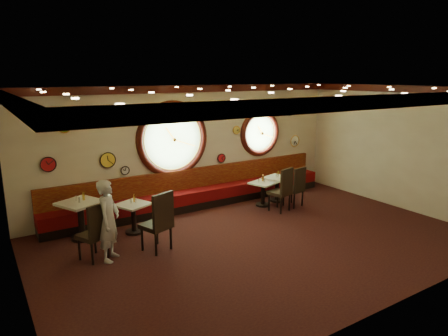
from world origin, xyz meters
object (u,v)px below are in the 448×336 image
at_px(chair_a, 96,228).
at_px(condiment_c_pepper, 264,180).
at_px(chair_d, 296,184).
at_px(condiment_d_salt, 276,176).
at_px(condiment_d_bottle, 278,173).
at_px(table_a, 81,216).
at_px(condiment_c_bottle, 263,178).
at_px(condiment_b_pepper, 136,201).
at_px(condiment_b_salt, 131,201).
at_px(table_c, 263,191).
at_px(condiment_d_pepper, 278,176).
at_px(waiter, 109,220).
at_px(chair_b, 160,218).
at_px(condiment_c_salt, 259,181).
at_px(condiment_a_bottle, 84,196).
at_px(condiment_a_salt, 76,198).
at_px(condiment_b_bottle, 134,198).
at_px(condiment_a_pepper, 79,200).
at_px(table_d, 277,186).
at_px(table_b, 133,214).

bearing_deg(chair_a, condiment_c_pepper, -13.30).
bearing_deg(chair_d, condiment_d_salt, 94.09).
bearing_deg(condiment_d_bottle, condiment_d_salt, -147.70).
height_order(table_a, condiment_c_bottle, table_a).
bearing_deg(condiment_b_pepper, condiment_b_salt, 150.60).
height_order(table_a, condiment_c_pepper, table_a).
xyz_separation_m(table_c, condiment_c_bottle, (0.07, 0.10, 0.33)).
height_order(condiment_d_salt, condiment_d_pepper, condiment_d_pepper).
bearing_deg(waiter, chair_b, -62.10).
xyz_separation_m(table_a, condiment_c_salt, (4.58, -0.22, 0.17)).
relative_size(condiment_c_salt, condiment_a_bottle, 0.53).
relative_size(table_c, chair_a, 1.07).
height_order(condiment_c_pepper, condiment_d_bottle, condiment_d_bottle).
distance_m(condiment_a_salt, condiment_c_pepper, 4.78).
height_order(condiment_b_bottle, condiment_d_bottle, condiment_b_bottle).
bearing_deg(condiment_d_bottle, condiment_c_pepper, -162.82).
height_order(condiment_d_salt, condiment_b_bottle, condiment_b_bottle).
distance_m(condiment_d_bottle, waiter, 5.28).
bearing_deg(condiment_d_bottle, condiment_a_pepper, 179.94).
height_order(condiment_a_pepper, condiment_a_bottle, condiment_a_bottle).
height_order(table_a, condiment_b_salt, table_a).
height_order(condiment_c_pepper, condiment_d_pepper, condiment_d_pepper).
height_order(table_a, condiment_b_pepper, table_a).
relative_size(condiment_d_pepper, condiment_d_bottle, 0.72).
bearing_deg(table_d, condiment_d_pepper, -82.48).
relative_size(table_b, chair_a, 1.17).
bearing_deg(condiment_c_salt, table_b, -179.17).
relative_size(table_d, condiment_d_salt, 8.82).
bearing_deg(condiment_d_bottle, table_d, -138.48).
xyz_separation_m(table_c, condiment_c_pepper, (0.04, 0.01, 0.29)).
bearing_deg(condiment_b_pepper, condiment_c_pepper, -0.21).
relative_size(condiment_d_salt, condiment_c_bottle, 0.49).
bearing_deg(condiment_c_pepper, table_c, -169.72).
bearing_deg(condiment_a_bottle, condiment_a_pepper, -133.39).
xyz_separation_m(condiment_a_bottle, condiment_c_bottle, (4.65, -0.24, -0.18)).
bearing_deg(chair_d, table_d, 90.78).
distance_m(condiment_b_pepper, condiment_d_bottle, 4.23).
bearing_deg(condiment_a_bottle, condiment_c_salt, -3.55).
relative_size(table_c, condiment_d_pepper, 7.53).
relative_size(condiment_a_salt, condiment_d_salt, 1.23).
bearing_deg(condiment_c_pepper, table_d, 11.02).
bearing_deg(table_d, condiment_a_pepper, 178.91).
bearing_deg(condiment_c_salt, condiment_b_salt, 179.87).
distance_m(table_c, condiment_c_bottle, 0.36).
distance_m(condiment_c_pepper, condiment_b_bottle, 3.58).
height_order(condiment_d_salt, condiment_d_bottle, condiment_d_bottle).
relative_size(table_c, chair_b, 0.98).
xyz_separation_m(table_a, condiment_b_pepper, (1.13, -0.26, 0.20)).
xyz_separation_m(table_d, chair_d, (0.12, -0.65, 0.18)).
bearing_deg(condiment_d_salt, condiment_c_salt, -175.40).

